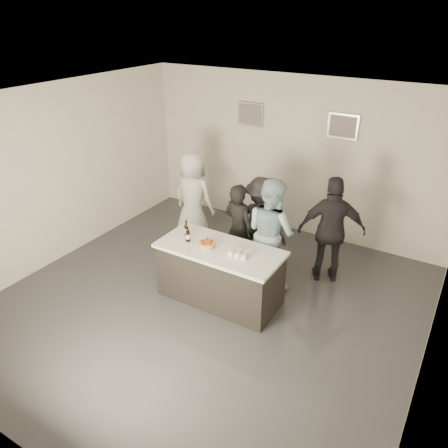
# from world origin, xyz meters

# --- Properties ---
(floor) EXTENTS (6.00, 6.00, 0.00)m
(floor) POSITION_xyz_m (0.00, 0.00, 0.00)
(floor) COLOR #3D3D42
(floor) RESTS_ON ground
(ceiling) EXTENTS (6.00, 6.00, 0.00)m
(ceiling) POSITION_xyz_m (0.00, 0.00, 3.00)
(ceiling) COLOR white
(wall_back) EXTENTS (6.00, 0.04, 3.00)m
(wall_back) POSITION_xyz_m (0.00, 3.00, 1.50)
(wall_back) COLOR silver
(wall_back) RESTS_ON ground
(wall_front) EXTENTS (6.00, 0.04, 3.00)m
(wall_front) POSITION_xyz_m (0.00, -3.00, 1.50)
(wall_front) COLOR silver
(wall_front) RESTS_ON ground
(wall_left) EXTENTS (0.04, 6.00, 3.00)m
(wall_left) POSITION_xyz_m (-3.00, 0.00, 1.50)
(wall_left) COLOR silver
(wall_left) RESTS_ON ground
(wall_right) EXTENTS (0.04, 6.00, 3.00)m
(wall_right) POSITION_xyz_m (3.00, 0.00, 1.50)
(wall_right) COLOR silver
(wall_right) RESTS_ON ground
(picture_left) EXTENTS (0.54, 0.04, 0.44)m
(picture_left) POSITION_xyz_m (-0.90, 2.97, 2.20)
(picture_left) COLOR #B2B2B7
(picture_left) RESTS_ON wall_back
(picture_right) EXTENTS (0.54, 0.04, 0.44)m
(picture_right) POSITION_xyz_m (0.90, 2.97, 2.20)
(picture_right) COLOR #B2B2B7
(picture_right) RESTS_ON wall_back
(bar_counter) EXTENTS (1.86, 0.86, 0.90)m
(bar_counter) POSITION_xyz_m (0.09, 0.23, 0.45)
(bar_counter) COLOR white
(bar_counter) RESTS_ON ground
(cake) EXTENTS (0.23, 0.23, 0.07)m
(cake) POSITION_xyz_m (-0.08, 0.15, 0.94)
(cake) COLOR orange
(cake) RESTS_ON bar_counter
(beer_bottle_a) EXTENTS (0.07, 0.07, 0.26)m
(beer_bottle_a) POSITION_xyz_m (-0.54, 0.29, 1.03)
(beer_bottle_a) COLOR black
(beer_bottle_a) RESTS_ON bar_counter
(beer_bottle_b) EXTENTS (0.07, 0.07, 0.26)m
(beer_bottle_b) POSITION_xyz_m (-0.42, 0.16, 1.03)
(beer_bottle_b) COLOR black
(beer_bottle_b) RESTS_ON bar_counter
(tumbler_cluster) EXTENTS (0.30, 0.19, 0.08)m
(tumbler_cluster) POSITION_xyz_m (0.44, 0.19, 0.94)
(tumbler_cluster) COLOR gold
(tumbler_cluster) RESTS_ON bar_counter
(candles) EXTENTS (0.24, 0.08, 0.01)m
(candles) POSITION_xyz_m (-0.28, -0.07, 0.90)
(candles) COLOR pink
(candles) RESTS_ON bar_counter
(person_main_black) EXTENTS (0.64, 0.48, 1.57)m
(person_main_black) POSITION_xyz_m (-0.08, 1.09, 0.78)
(person_main_black) COLOR black
(person_main_black) RESTS_ON ground
(person_main_blue) EXTENTS (1.07, 0.98, 1.79)m
(person_main_blue) POSITION_xyz_m (0.51, 1.08, 0.89)
(person_main_blue) COLOR #9DC1CD
(person_main_blue) RESTS_ON ground
(person_guest_left) EXTENTS (0.87, 0.59, 1.73)m
(person_guest_left) POSITION_xyz_m (-1.37, 1.64, 0.87)
(person_guest_left) COLOR silver
(person_guest_left) RESTS_ON ground
(person_guest_right) EXTENTS (1.13, 0.83, 1.78)m
(person_guest_right) POSITION_xyz_m (1.30, 1.62, 0.89)
(person_guest_right) COLOR black
(person_guest_right) RESTS_ON ground
(person_guest_back) EXTENTS (1.11, 0.77, 1.57)m
(person_guest_back) POSITION_xyz_m (0.10, 1.53, 0.78)
(person_guest_back) COLOR black
(person_guest_back) RESTS_ON ground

